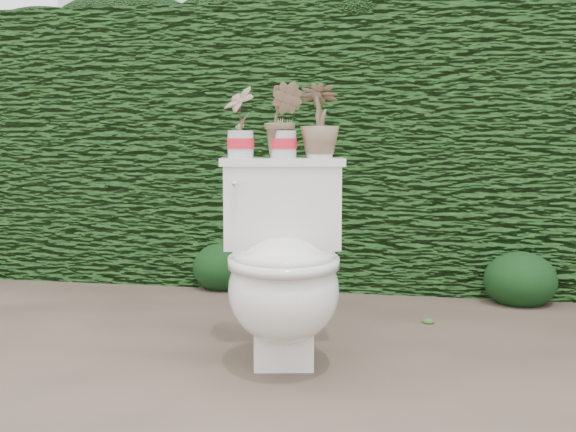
% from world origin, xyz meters
% --- Properties ---
extents(ground, '(60.00, 60.00, 0.00)m').
position_xyz_m(ground, '(0.00, 0.00, 0.00)').
color(ground, brown).
rests_on(ground, ground).
extents(hedge, '(8.00, 1.00, 1.60)m').
position_xyz_m(hedge, '(0.00, 1.60, 0.80)').
color(hedge, '#26561C').
rests_on(hedge, ground).
extents(house_wall, '(8.00, 3.50, 4.00)m').
position_xyz_m(house_wall, '(0.60, 6.00, 2.00)').
color(house_wall, silver).
rests_on(house_wall, ground).
extents(toilet, '(0.59, 0.76, 0.78)m').
position_xyz_m(toilet, '(-0.13, -0.17, 0.36)').
color(toilet, silver).
rests_on(toilet, ground).
extents(potted_plant_left, '(0.17, 0.17, 0.27)m').
position_xyz_m(potted_plant_left, '(-0.35, 0.02, 0.91)').
color(potted_plant_left, '#2A7F27').
rests_on(potted_plant_left, toilet).
extents(potted_plant_center, '(0.18, 0.15, 0.29)m').
position_xyz_m(potted_plant_center, '(-0.18, 0.06, 0.92)').
color(potted_plant_center, '#2A7F27').
rests_on(potted_plant_center, toilet).
extents(potted_plant_right, '(0.19, 0.19, 0.28)m').
position_xyz_m(potted_plant_right, '(-0.04, 0.09, 0.92)').
color(potted_plant_right, '#2A7F27').
rests_on(potted_plant_right, toilet).
extents(liriope_clump_1, '(0.37, 0.37, 0.29)m').
position_xyz_m(liriope_clump_1, '(-0.73, 1.13, 0.15)').
color(liriope_clump_1, '#153914').
rests_on(liriope_clump_1, ground).
extents(liriope_clump_2, '(0.37, 0.37, 0.30)m').
position_xyz_m(liriope_clump_2, '(0.88, 1.04, 0.15)').
color(liriope_clump_2, '#153914').
rests_on(liriope_clump_2, ground).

